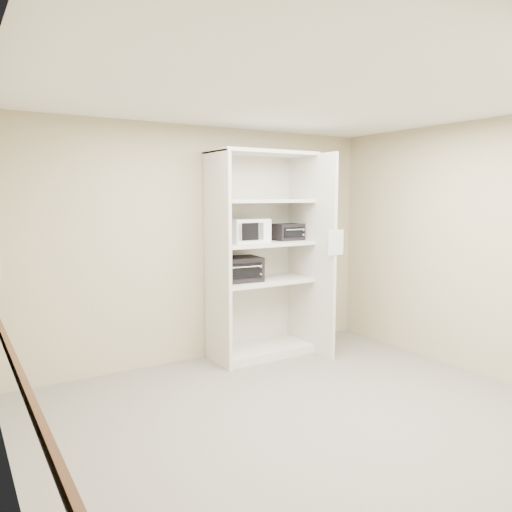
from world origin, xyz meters
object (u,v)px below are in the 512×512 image
toaster_oven_upper (287,232)px  toaster_oven_lower (238,269)px  shelving_unit (265,262)px  microwave (247,230)px

toaster_oven_upper → toaster_oven_lower: size_ratio=0.68×
toaster_oven_upper → toaster_oven_lower: bearing=177.9°
shelving_unit → toaster_oven_upper: 0.49m
shelving_unit → microwave: shelving_unit is taller
shelving_unit → microwave: 0.44m
toaster_oven_lower → shelving_unit: bearing=-2.5°
toaster_oven_upper → toaster_oven_lower: (-0.69, 0.02, -0.41)m
shelving_unit → microwave: (-0.22, 0.06, 0.38)m
shelving_unit → toaster_oven_upper: shelving_unit is taller
microwave → toaster_oven_upper: (0.56, -0.02, -0.04)m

